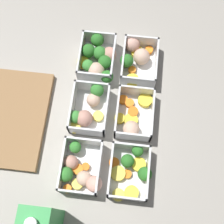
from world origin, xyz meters
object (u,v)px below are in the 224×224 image
(container_far_left, at_px, (80,171))
(container_far_right, at_px, (98,59))
(container_near_right, at_px, (137,58))
(container_far_center, at_px, (88,109))
(juice_carton, at_px, (42,223))
(container_near_left, at_px, (131,171))
(container_near_center, at_px, (133,117))

(container_far_left, relative_size, container_far_right, 0.95)
(container_near_right, distance_m, container_far_right, 0.11)
(container_far_center, relative_size, juice_carton, 0.71)
(container_near_left, bearing_deg, container_near_center, 2.77)
(container_near_right, bearing_deg, container_far_right, 98.69)
(container_near_right, bearing_deg, container_near_left, -177.56)
(container_near_right, distance_m, juice_carton, 0.51)
(container_far_center, distance_m, container_far_right, 0.15)
(container_near_center, distance_m, container_far_right, 0.20)
(container_near_center, height_order, container_far_center, same)
(container_near_left, distance_m, container_near_center, 0.15)
(container_far_center, bearing_deg, container_near_left, -139.25)
(container_near_right, distance_m, container_far_center, 0.21)
(container_near_left, distance_m, container_far_right, 0.33)
(juice_carton, bearing_deg, container_near_center, -31.49)
(container_near_left, xyz_separation_m, container_far_right, (0.31, 0.12, 0.01))
(container_near_center, xyz_separation_m, container_far_left, (-0.16, 0.12, 0.00))
(container_near_left, distance_m, juice_carton, 0.25)
(container_near_left, height_order, container_near_right, same)
(container_near_left, height_order, container_far_center, same)
(container_near_center, xyz_separation_m, container_near_right, (0.18, 0.01, 0.00))
(container_far_right, bearing_deg, container_far_center, 177.25)
(container_far_left, height_order, juice_carton, juice_carton)
(container_near_left, xyz_separation_m, container_far_center, (0.15, 0.13, 0.00))
(container_far_center, relative_size, container_far_right, 0.96)
(container_far_center, bearing_deg, container_near_center, -92.95)
(container_far_left, relative_size, container_far_center, 0.99)
(container_near_center, bearing_deg, container_far_left, 142.54)
(container_far_right, xyz_separation_m, juice_carton, (-0.46, 0.06, 0.07))
(container_near_left, relative_size, container_near_right, 0.91)
(container_near_left, relative_size, container_far_left, 1.07)
(container_far_center, distance_m, juice_carton, 0.31)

